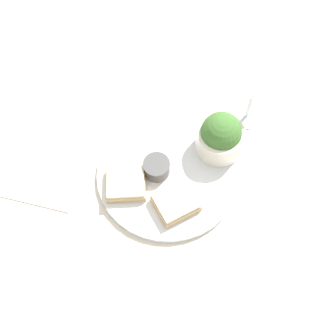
{
  "coord_description": "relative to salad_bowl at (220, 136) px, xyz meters",
  "views": [
    {
      "loc": [
        -0.05,
        0.39,
        0.82
      ],
      "look_at": [
        0.0,
        0.0,
        0.03
      ],
      "focal_mm": 45.0,
      "sensor_mm": 36.0,
      "label": 1
    }
  ],
  "objects": [
    {
      "name": "ground_plane",
      "position": [
        0.1,
        0.08,
        -0.06
      ],
      "size": [
        4.0,
        4.0,
        0.0
      ],
      "primitive_type": "plane",
      "color": "beige"
    },
    {
      "name": "cheese_toast_far",
      "position": [
        0.18,
        0.12,
        -0.03
      ],
      "size": [
        0.09,
        0.09,
        0.03
      ],
      "color": "tan",
      "rests_on": "dinner_plate"
    },
    {
      "name": "salad_bowl",
      "position": [
        0.0,
        0.0,
        0.0
      ],
      "size": [
        0.1,
        0.1,
        0.11
      ],
      "color": "silver",
      "rests_on": "dinner_plate"
    },
    {
      "name": "napkin",
      "position": [
        0.37,
        0.11,
        -0.06
      ],
      "size": [
        0.17,
        0.16,
        0.01
      ],
      "color": "beige",
      "rests_on": "ground_plane"
    },
    {
      "name": "wine_glass",
      "position": [
        -0.06,
        -0.1,
        0.04
      ],
      "size": [
        0.08,
        0.08,
        0.15
      ],
      "color": "silver",
      "rests_on": "ground_plane"
    },
    {
      "name": "sauce_ramekin",
      "position": [
        0.13,
        0.08,
        -0.03
      ],
      "size": [
        0.06,
        0.06,
        0.03
      ],
      "color": "#4C4C4C",
      "rests_on": "dinner_plate"
    },
    {
      "name": "dinner_plate",
      "position": [
        0.1,
        0.08,
        -0.05
      ],
      "size": [
        0.31,
        0.31,
        0.01
      ],
      "color": "silver",
      "rests_on": "ground_plane"
    },
    {
      "name": "cheese_toast_near",
      "position": [
        0.08,
        0.15,
        -0.03
      ],
      "size": [
        0.11,
        0.11,
        0.03
      ],
      "color": "tan",
      "rests_on": "dinner_plate"
    }
  ]
}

